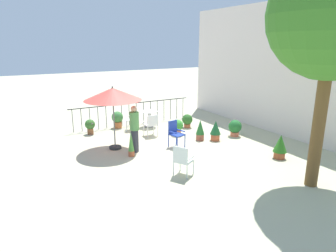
{
  "coord_description": "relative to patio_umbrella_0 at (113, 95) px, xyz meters",
  "views": [
    {
      "loc": [
        9.12,
        -5.11,
        3.65
      ],
      "look_at": [
        0.0,
        -0.05,
        0.76
      ],
      "focal_mm": 32.1,
      "sensor_mm": 36.0,
      "label": 1
    }
  ],
  "objects": [
    {
      "name": "potted_plant_1",
      "position": [
        -2.56,
        1.02,
        -1.54
      ],
      "size": [
        0.5,
        0.5,
        0.74
      ],
      "color": "#C66C39",
      "rests_on": "ground"
    },
    {
      "name": "patio_chair_0",
      "position": [
        3.12,
        0.89,
        -1.44
      ],
      "size": [
        0.63,
        0.62,
        0.9
      ],
      "color": "silver",
      "rests_on": "ground"
    },
    {
      "name": "patio_chair_2",
      "position": [
        -1.87,
        1.52,
        -1.39
      ],
      "size": [
        0.64,
        0.64,
        0.98
      ],
      "color": "silver",
      "rests_on": "ground"
    },
    {
      "name": "potted_plant_4",
      "position": [
        1.0,
        3.7,
        -1.53
      ],
      "size": [
        0.41,
        0.41,
        0.78
      ],
      "color": "#B55633",
      "rests_on": "ground"
    },
    {
      "name": "patio_chair_1",
      "position": [
        -0.73,
        1.8,
        -1.43
      ],
      "size": [
        0.44,
        0.49,
        0.88
      ],
      "color": "white",
      "rests_on": "ground"
    },
    {
      "name": "potted_plant_0",
      "position": [
        -0.31,
        2.78,
        -1.58
      ],
      "size": [
        0.45,
        0.45,
        0.65
      ],
      "color": "#C4614C",
      "rests_on": "ground"
    },
    {
      "name": "patio_chair_3",
      "position": [
        0.85,
        1.98,
        -1.4
      ],
      "size": [
        0.57,
        0.53,
        0.95
      ],
      "color": "#253EA2",
      "rests_on": "ground"
    },
    {
      "name": "potted_plant_8",
      "position": [
        -2.18,
        -0.3,
        -1.59
      ],
      "size": [
        0.41,
        0.41,
        0.62
      ],
      "color": "brown",
      "rests_on": "ground"
    },
    {
      "name": "patio_umbrella_0",
      "position": [
        0.0,
        0.0,
        0.0
      ],
      "size": [
        1.98,
        1.98,
        2.24
      ],
      "color": "#2D2D2D",
      "rests_on": "ground"
    },
    {
      "name": "cafe_table_0",
      "position": [
        -2.04,
        2.32,
        -1.45
      ],
      "size": [
        0.78,
        0.78,
        0.71
      ],
      "color": "white",
      "rests_on": "ground"
    },
    {
      "name": "potted_plant_6",
      "position": [
        0.92,
        4.75,
        -1.59
      ],
      "size": [
        0.53,
        0.53,
        0.67
      ],
      "color": "#CC6749",
      "rests_on": "ground"
    },
    {
      "name": "terrace_railing",
      "position": [
        -2.76,
        1.84,
        -1.27
      ],
      "size": [
        0.03,
        5.78,
        1.01
      ],
      "color": "black",
      "rests_on": "ground"
    },
    {
      "name": "potted_plant_7",
      "position": [
        3.52,
        4.38,
        -1.52
      ],
      "size": [
        0.44,
        0.44,
        0.8
      ],
      "color": "#964A29",
      "rests_on": "ground"
    },
    {
      "name": "villa_facade",
      "position": [
        0.67,
        6.65,
        0.69
      ],
      "size": [
        9.94,
        0.3,
        5.27
      ],
      "primitive_type": "cube",
      "color": "silver",
      "rests_on": "ground"
    },
    {
      "name": "potted_plant_3",
      "position": [
        -1.09,
        3.75,
        -1.62
      ],
      "size": [
        0.47,
        0.47,
        0.6
      ],
      "color": "#A45634",
      "rests_on": "ground"
    },
    {
      "name": "ground_plane",
      "position": [
        0.67,
        1.84,
        -1.95
      ],
      "size": [
        60.0,
        60.0,
        0.0
      ],
      "primitive_type": "plane",
      "color": "#BBB594"
    },
    {
      "name": "potted_plant_2",
      "position": [
        0.69,
        3.2,
        -1.53
      ],
      "size": [
        0.33,
        0.33,
        0.81
      ],
      "color": "brown",
      "rests_on": "ground"
    },
    {
      "name": "standing_person",
      "position": [
        0.63,
        0.5,
        -1.12
      ],
      "size": [
        0.34,
        0.34,
        1.62
      ],
      "color": "#33333D",
      "rests_on": "ground"
    },
    {
      "name": "potted_plant_5",
      "position": [
        0.98,
        0.22,
        -1.54
      ],
      "size": [
        0.21,
        0.21,
        0.86
      ],
      "color": "#B65835",
      "rests_on": "ground"
    }
  ]
}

